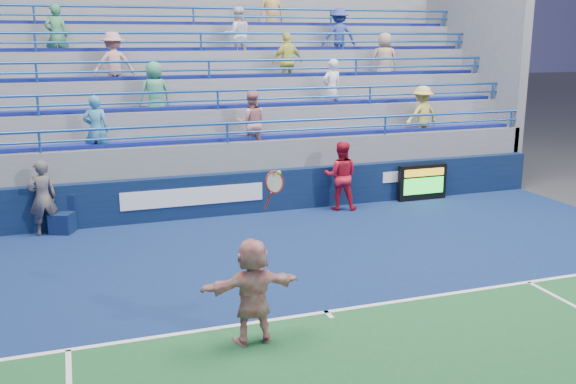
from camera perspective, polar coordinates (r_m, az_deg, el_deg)
name	(u,v)px	position (r m, az deg, el deg)	size (l,w,h in m)	color
ground	(326,313)	(10.93, 3.43, -10.70)	(120.00, 120.00, 0.00)	#333538
sponsor_wall	(231,194)	(16.62, -5.11, -0.16)	(18.00, 0.32, 1.10)	#0A1937
bleacher_stand	(200,135)	(20.05, -7.83, 5.04)	(18.00, 5.60, 6.13)	slate
serve_speed_board	(422,182)	(18.43, 11.85, 0.84)	(1.47, 0.18, 1.02)	black
judge_chair	(62,221)	(15.97, -19.42, -2.48)	(0.65, 0.67, 0.88)	#0D1C42
tennis_player	(253,291)	(9.64, -3.15, -8.77)	(1.52, 0.50, 2.64)	white
line_judge	(42,198)	(15.79, -20.99, -0.49)	(0.65, 0.43, 1.78)	#15193B
ball_girl	(341,176)	(17.02, 4.71, 1.44)	(0.89, 0.69, 1.84)	red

